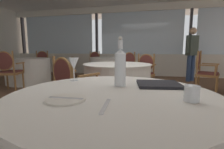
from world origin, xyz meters
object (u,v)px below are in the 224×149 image
at_px(dining_chair_1_1, 8,68).
at_px(diner_person_0, 192,51).
at_px(dining_chair_2_0, 71,84).
at_px(dining_chair_3_1, 127,66).
at_px(dining_chair_2_1, 144,70).
at_px(side_plate, 66,99).
at_px(menu_book, 159,84).
at_px(dining_chair_0_0, 203,69).
at_px(dining_chair_3_0, 96,61).
at_px(dining_chair_1_0, 41,62).
at_px(wine_glass, 74,64).
at_px(water_tumbler, 192,93).
at_px(water_bottle, 120,66).

distance_m(dining_chair_1_1, diner_person_0, 5.25).
xyz_separation_m(dining_chair_2_0, dining_chair_3_1, (0.37, 2.69, 0.00)).
bearing_deg(dining_chair_2_1, side_plate, 20.30).
bearing_deg(dining_chair_2_0, side_plate, -128.62).
bearing_deg(diner_person_0, dining_chair_2_1, 101.96).
bearing_deg(diner_person_0, menu_book, 124.94).
bearing_deg(dining_chair_1_1, dining_chair_0_0, -94.10).
xyz_separation_m(dining_chair_3_0, dining_chair_3_1, (1.47, -1.60, -0.01)).
relative_size(menu_book, diner_person_0, 0.17).
relative_size(dining_chair_0_0, dining_chair_2_1, 1.08).
distance_m(side_plate, dining_chair_1_0, 5.78).
bearing_deg(wine_glass, side_plate, -68.26).
bearing_deg(wine_glass, dining_chair_3_0, 106.92).
relative_size(dining_chair_1_1, dining_chair_2_1, 1.07).
relative_size(wine_glass, dining_chair_2_0, 0.21).
bearing_deg(dining_chair_0_0, dining_chair_2_0, -113.02).
bearing_deg(dining_chair_2_1, wine_glass, 15.37).
relative_size(water_tumbler, menu_book, 0.27).
bearing_deg(water_tumbler, dining_chair_3_1, 102.85).
distance_m(dining_chair_0_0, diner_person_0, 1.55).
height_order(dining_chair_1_0, dining_chair_1_1, dining_chair_1_1).
distance_m(dining_chair_3_1, diner_person_0, 2.24).
height_order(dining_chair_2_0, dining_chair_3_0, dining_chair_3_0).
xyz_separation_m(dining_chair_0_0, dining_chair_2_0, (-2.25, -2.23, -0.02)).
relative_size(dining_chair_2_1, dining_chair_3_0, 0.97).
bearing_deg(dining_chair_2_1, water_bottle, 23.90).
distance_m(wine_glass, dining_chair_2_1, 2.73).
height_order(side_plate, dining_chair_3_0, dining_chair_3_0).
distance_m(wine_glass, diner_person_0, 4.87).
bearing_deg(dining_chair_2_0, wine_glass, -125.83).
distance_m(dining_chair_2_0, dining_chair_2_1, 2.09).
xyz_separation_m(water_bottle, dining_chair_1_1, (-3.12, 2.10, -0.32)).
bearing_deg(dining_chair_1_1, diner_person_0, -78.03).
height_order(dining_chair_3_1, diner_person_0, diner_person_0).
bearing_deg(dining_chair_2_0, water_tumbler, -107.59).
bearing_deg(dining_chair_2_0, dining_chair_0_0, -20.38).
xyz_separation_m(wine_glass, dining_chair_0_0, (1.82, 3.00, -0.32)).
distance_m(menu_book, dining_chair_1_1, 3.95).
relative_size(wine_glass, dining_chair_2_1, 0.21).
distance_m(dining_chair_1_0, dining_chair_3_0, 2.05).
height_order(water_tumbler, dining_chair_1_0, dining_chair_1_0).
relative_size(side_plate, water_tumbler, 2.57).
bearing_deg(wine_glass, water_tumbler, -24.23).
bearing_deg(dining_chair_3_0, dining_chair_0_0, 15.87).
xyz_separation_m(wine_glass, menu_book, (0.66, -0.03, -0.13)).
height_order(dining_chair_0_0, dining_chair_2_0, dining_chair_0_0).
bearing_deg(water_bottle, dining_chair_3_1, 97.47).
bearing_deg(dining_chair_3_0, dining_chair_2_1, -2.87).
relative_size(dining_chair_2_0, dining_chair_3_1, 0.97).
bearing_deg(dining_chair_3_1, dining_chair_2_1, 170.51).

